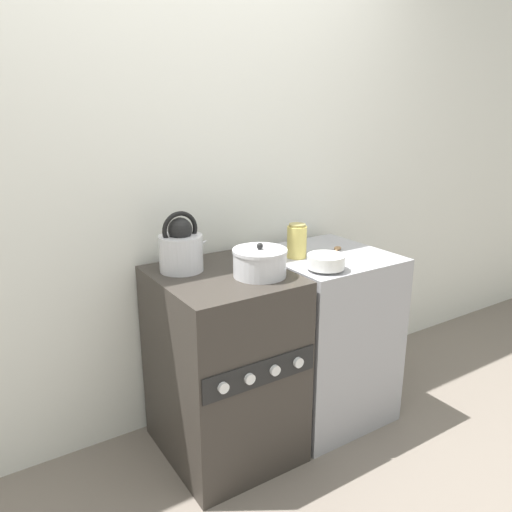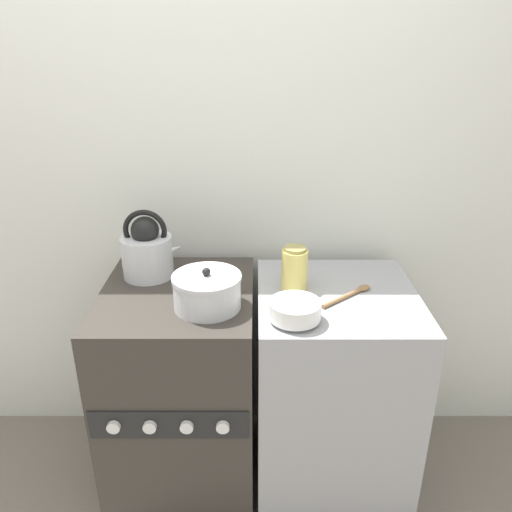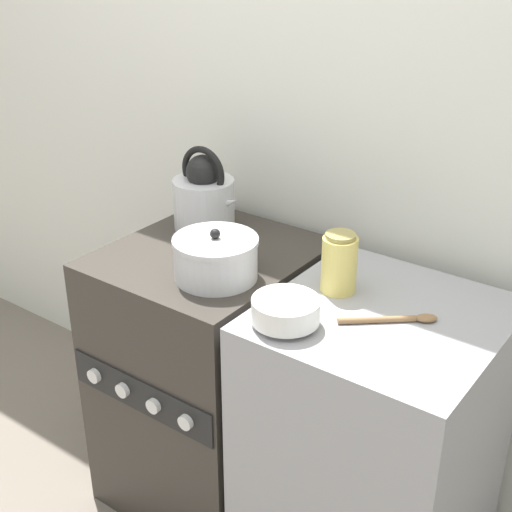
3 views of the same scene
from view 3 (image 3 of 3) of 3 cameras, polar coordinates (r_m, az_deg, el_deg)
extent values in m
cube|color=silver|center=(2.26, 2.11, 12.39)|extent=(7.00, 0.06, 2.50)
cube|color=#332D28|center=(2.32, -3.58, -9.45)|extent=(0.55, 0.62, 0.87)
cube|color=black|center=(2.08, -9.22, -11.00)|extent=(0.53, 0.01, 0.11)
cylinder|color=silver|center=(2.18, -12.81, -9.33)|extent=(0.04, 0.02, 0.04)
cylinder|color=silver|center=(2.11, -10.62, -10.51)|extent=(0.04, 0.02, 0.04)
cylinder|color=silver|center=(2.04, -8.20, -11.78)|extent=(0.04, 0.02, 0.04)
cylinder|color=silver|center=(1.97, -5.64, -13.10)|extent=(0.04, 0.02, 0.04)
cube|color=#99999E|center=(2.06, 9.29, -15.05)|extent=(0.57, 0.60, 0.87)
cylinder|color=silver|center=(2.23, -4.18, 4.18)|extent=(0.19, 0.19, 0.16)
sphere|color=black|center=(2.20, -4.27, 6.74)|extent=(0.11, 0.11, 0.11)
torus|color=black|center=(2.20, -4.27, 6.71)|extent=(0.16, 0.02, 0.16)
cone|color=silver|center=(2.17, -2.36, 4.25)|extent=(0.10, 0.04, 0.07)
cylinder|color=silver|center=(1.93, -3.23, -0.38)|extent=(0.23, 0.23, 0.10)
cylinder|color=silver|center=(1.90, -3.27, 1.22)|extent=(0.23, 0.23, 0.01)
sphere|color=black|center=(1.89, -3.29, 1.79)|extent=(0.03, 0.03, 0.03)
cylinder|color=white|center=(1.73, 2.36, -5.35)|extent=(0.07, 0.07, 0.01)
cylinder|color=white|center=(1.72, 2.38, -4.34)|extent=(0.17, 0.17, 0.06)
cylinder|color=#E0CC66|center=(1.87, 6.67, -0.68)|extent=(0.09, 0.09, 0.15)
cylinder|color=#998C4C|center=(1.83, 6.80, 1.60)|extent=(0.08, 0.08, 0.01)
cylinder|color=olive|center=(1.77, 9.64, -5.05)|extent=(0.16, 0.14, 0.02)
ellipsoid|color=olive|center=(1.80, 13.47, -4.85)|extent=(0.06, 0.06, 0.02)
camera|label=1|loc=(2.25, -63.00, 6.58)|focal=35.00mm
camera|label=2|loc=(0.96, -63.92, 7.42)|focal=35.00mm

